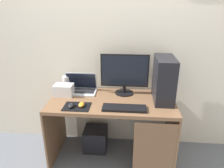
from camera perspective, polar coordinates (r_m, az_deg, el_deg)
ground_plane at (r=2.58m, az=0.00°, el=-19.03°), size 8.00×8.00×0.00m
wall_back at (r=2.35m, az=0.81°, el=12.29°), size 4.00×0.05×2.60m
desk at (r=2.24m, az=0.40°, el=-8.06°), size 1.30×0.63×0.72m
pc_tower at (r=2.17m, az=14.01°, el=1.23°), size 0.19×0.40×0.45m
monitor at (r=2.25m, az=3.46°, el=2.78°), size 0.52×0.21×0.45m
laptop at (r=2.39m, az=-8.54°, el=-1.03°), size 0.35×0.22×0.22m
speaker at (r=2.46m, az=-12.43°, el=0.28°), size 0.08×0.08×0.17m
projector at (r=2.32m, az=-13.03°, el=-1.62°), size 0.20×0.14×0.13m
keyboard at (r=2.00m, az=3.38°, el=-6.61°), size 0.42×0.14×0.02m
mousepad at (r=2.07m, az=-9.60°, el=-6.12°), size 0.26×0.20×0.00m
mouse_left at (r=2.06m, az=-8.35°, el=-5.58°), size 0.06×0.10×0.03m
mouse_right at (r=2.06m, az=-11.08°, el=-5.75°), size 0.06×0.10×0.03m
subwoofer at (r=2.62m, az=-4.50°, el=-14.67°), size 0.27×0.27×0.27m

